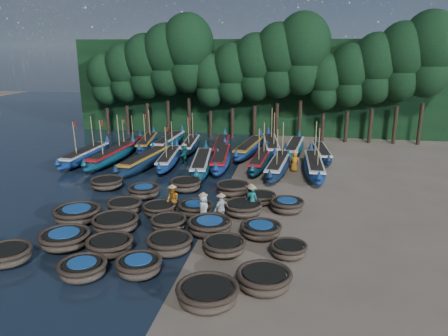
% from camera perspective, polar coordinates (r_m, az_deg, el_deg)
% --- Properties ---
extents(ground, '(120.00, 120.00, 0.00)m').
position_cam_1_polar(ground, '(26.55, -0.97, -4.93)').
color(ground, '#7C6D5B').
rests_on(ground, ground).
extents(foliage_wall, '(40.00, 3.00, 10.00)m').
position_cam_1_polar(foliage_wall, '(48.32, 4.38, 10.50)').
color(foliage_wall, black).
rests_on(foliage_wall, ground).
extents(coracle_0, '(2.59, 2.59, 0.77)m').
position_cam_1_polar(coracle_0, '(21.87, -26.42, -10.12)').
color(coracle_0, brown).
rests_on(coracle_0, ground).
extents(coracle_1, '(2.16, 2.16, 0.75)m').
position_cam_1_polar(coracle_1, '(19.47, -18.01, -12.43)').
color(coracle_1, brown).
rests_on(coracle_1, ground).
extents(coracle_2, '(2.25, 2.25, 0.78)m').
position_cam_1_polar(coracle_2, '(19.07, -11.06, -12.45)').
color(coracle_2, brown).
rests_on(coracle_2, ground).
extents(coracle_3, '(2.41, 2.41, 0.82)m').
position_cam_1_polar(coracle_3, '(16.87, -2.16, -16.12)').
color(coracle_3, brown).
rests_on(coracle_3, ground).
extents(coracle_4, '(2.59, 2.59, 0.83)m').
position_cam_1_polar(coracle_4, '(17.80, 5.27, -14.30)').
color(coracle_4, brown).
rests_on(coracle_4, ground).
extents(coracle_5, '(2.47, 2.47, 0.81)m').
position_cam_1_polar(coracle_5, '(22.41, -20.09, -8.69)').
color(coracle_5, brown).
rests_on(coracle_5, ground).
extents(coracle_6, '(2.24, 2.24, 0.80)m').
position_cam_1_polar(coracle_6, '(21.12, -14.71, -9.78)').
color(coracle_6, brown).
rests_on(coracle_6, ground).
extents(coracle_7, '(2.58, 2.58, 0.83)m').
position_cam_1_polar(coracle_7, '(20.73, -7.16, -9.79)').
color(coracle_7, brown).
rests_on(coracle_7, ground).
extents(coracle_8, '(2.05, 2.05, 0.70)m').
position_cam_1_polar(coracle_8, '(20.53, 0.01, -10.17)').
color(coracle_8, brown).
rests_on(coracle_8, ground).
extents(coracle_9, '(2.07, 2.07, 0.68)m').
position_cam_1_polar(coracle_9, '(20.45, 8.44, -10.50)').
color(coracle_9, brown).
rests_on(coracle_9, ground).
extents(coracle_10, '(2.96, 2.96, 0.84)m').
position_cam_1_polar(coracle_10, '(25.26, -18.64, -5.72)').
color(coracle_10, brown).
rests_on(coracle_10, ground).
extents(coracle_11, '(2.94, 2.94, 0.80)m').
position_cam_1_polar(coracle_11, '(23.56, -14.01, -6.98)').
color(coracle_11, brown).
rests_on(coracle_11, ground).
extents(coracle_12, '(2.02, 2.02, 0.75)m').
position_cam_1_polar(coracle_12, '(23.09, -7.26, -7.17)').
color(coracle_12, brown).
rests_on(coracle_12, ground).
extents(coracle_13, '(2.70, 2.70, 0.82)m').
position_cam_1_polar(coracle_13, '(22.47, -1.89, -7.59)').
color(coracle_13, brown).
rests_on(coracle_13, ground).
extents(coracle_14, '(2.14, 2.14, 0.71)m').
position_cam_1_polar(coracle_14, '(22.27, 4.84, -8.04)').
color(coracle_14, brown).
rests_on(coracle_14, ground).
extents(coracle_15, '(2.03, 2.03, 0.79)m').
position_cam_1_polar(coracle_15, '(25.76, -12.89, -4.93)').
color(coracle_15, brown).
rests_on(coracle_15, ground).
extents(coracle_16, '(2.03, 2.03, 0.69)m').
position_cam_1_polar(coracle_16, '(25.18, -8.46, -5.32)').
color(coracle_16, brown).
rests_on(coracle_16, ground).
extents(coracle_17, '(2.17, 2.17, 0.73)m').
position_cam_1_polar(coracle_17, '(25.01, -3.75, -5.27)').
color(coracle_17, brown).
rests_on(coracle_17, ground).
extents(coracle_18, '(2.76, 2.76, 0.77)m').
position_cam_1_polar(coracle_18, '(24.97, 2.49, -5.23)').
color(coracle_18, brown).
rests_on(coracle_18, ground).
extents(coracle_19, '(2.27, 2.27, 0.77)m').
position_cam_1_polar(coracle_19, '(25.60, 8.23, -4.83)').
color(coracle_19, brown).
rests_on(coracle_19, ground).
extents(coracle_20, '(2.67, 2.67, 0.74)m').
position_cam_1_polar(coracle_20, '(30.45, -15.08, -1.91)').
color(coracle_20, brown).
rests_on(coracle_20, ground).
extents(coracle_21, '(2.33, 2.33, 0.78)m').
position_cam_1_polar(coracle_21, '(28.17, -10.42, -2.99)').
color(coracle_21, brown).
rests_on(coracle_21, ground).
extents(coracle_22, '(2.35, 2.35, 0.80)m').
position_cam_1_polar(coracle_22, '(29.05, -5.05, -2.19)').
color(coracle_22, brown).
rests_on(coracle_22, ground).
extents(coracle_23, '(2.31, 2.31, 0.81)m').
position_cam_1_polar(coracle_23, '(28.18, 1.11, -2.69)').
color(coracle_23, brown).
rests_on(coracle_23, ground).
extents(coracle_24, '(2.25, 2.25, 0.66)m').
position_cam_1_polar(coracle_24, '(26.83, 4.82, -3.91)').
color(coracle_24, brown).
rests_on(coracle_24, ground).
extents(long_boat_0, '(1.72, 8.60, 3.65)m').
position_cam_1_polar(long_boat_0, '(37.98, -17.66, 1.60)').
color(long_boat_0, navy).
rests_on(long_boat_0, ground).
extents(long_boat_1, '(1.99, 9.02, 3.83)m').
position_cam_1_polar(long_boat_1, '(37.09, -14.49, 1.56)').
color(long_boat_1, '#0D364D').
rests_on(long_boat_1, ground).
extents(long_boat_2, '(2.66, 8.92, 1.58)m').
position_cam_1_polar(long_boat_2, '(34.92, -10.37, 0.93)').
color(long_boat_2, '#0F2138').
rests_on(long_boat_2, ground).
extents(long_boat_3, '(2.28, 8.01, 3.42)m').
position_cam_1_polar(long_boat_3, '(35.46, -7.23, 1.19)').
color(long_boat_3, navy).
rests_on(long_boat_3, ground).
extents(long_boat_4, '(2.76, 8.89, 1.58)m').
position_cam_1_polar(long_boat_4, '(33.55, -2.97, 0.56)').
color(long_boat_4, '#0D364D').
rests_on(long_boat_4, ground).
extents(long_boat_5, '(2.38, 8.83, 1.56)m').
position_cam_1_polar(long_boat_5, '(34.97, -0.44, 1.20)').
color(long_boat_5, navy).
rests_on(long_boat_5, ground).
extents(long_boat_6, '(1.89, 8.05, 3.42)m').
position_cam_1_polar(long_boat_6, '(34.68, 4.76, 0.93)').
color(long_boat_6, '#0D364D').
rests_on(long_boat_6, ground).
extents(long_boat_7, '(2.29, 8.65, 3.69)m').
position_cam_1_polar(long_boat_7, '(33.32, 7.10, 0.32)').
color(long_boat_7, '#0F2138').
rests_on(long_boat_7, ground).
extents(long_boat_8, '(1.96, 8.91, 3.79)m').
position_cam_1_polar(long_boat_8, '(33.56, 11.68, 0.25)').
color(long_boat_8, navy).
rests_on(long_boat_8, ground).
extents(long_boat_9, '(1.58, 7.36, 3.13)m').
position_cam_1_polar(long_boat_9, '(41.02, -12.38, 2.87)').
color(long_boat_9, navy).
rests_on(long_boat_9, ground).
extents(long_boat_10, '(2.78, 8.07, 3.48)m').
position_cam_1_polar(long_boat_10, '(41.67, -10.01, 3.27)').
color(long_boat_10, navy).
rests_on(long_boat_10, ground).
extents(long_boat_11, '(1.82, 8.82, 1.55)m').
position_cam_1_polar(long_boat_11, '(41.56, -7.20, 3.41)').
color(long_boat_11, '#0D364D').
rests_on(long_boat_11, ground).
extents(long_boat_12, '(2.08, 7.81, 3.33)m').
position_cam_1_polar(long_boat_12, '(40.27, -4.44, 3.00)').
color(long_boat_12, '#0F2138').
rests_on(long_boat_12, ground).
extents(long_boat_13, '(2.34, 8.58, 1.52)m').
position_cam_1_polar(long_boat_13, '(39.39, -0.33, 2.83)').
color(long_boat_13, '#0D364D').
rests_on(long_boat_13, ground).
extents(long_boat_14, '(2.75, 8.81, 1.57)m').
position_cam_1_polar(long_boat_14, '(38.75, 3.33, 2.62)').
color(long_boat_14, navy).
rests_on(long_boat_14, ground).
extents(long_boat_15, '(2.80, 9.10, 3.90)m').
position_cam_1_polar(long_boat_15, '(39.65, 6.15, 2.89)').
color(long_boat_15, navy).
rests_on(long_boat_15, ground).
extents(long_boat_16, '(2.26, 8.53, 1.51)m').
position_cam_1_polar(long_boat_16, '(39.24, 9.13, 2.58)').
color(long_boat_16, '#0D364D').
rests_on(long_boat_16, ground).
extents(long_boat_17, '(2.07, 7.49, 1.33)m').
position_cam_1_polar(long_boat_17, '(38.26, 12.63, 1.95)').
color(long_boat_17, '#0F2138').
rests_on(long_boat_17, ground).
extents(fisherman_0, '(0.89, 0.98, 1.89)m').
position_cam_1_polar(fisherman_0, '(23.74, -2.72, -5.18)').
color(fisherman_0, silver).
rests_on(fisherman_0, ground).
extents(fisherman_1, '(0.60, 0.52, 1.80)m').
position_cam_1_polar(fisherman_1, '(25.12, 3.70, -3.98)').
color(fisherman_1, '#17625A').
rests_on(fisherman_1, ground).
extents(fisherman_2, '(1.02, 1.03, 1.87)m').
position_cam_1_polar(fisherman_2, '(25.20, -6.73, -4.04)').
color(fisherman_2, '#BF7219').
rests_on(fisherman_2, ground).
extents(fisherman_3, '(1.16, 1.07, 1.77)m').
position_cam_1_polar(fisherman_3, '(25.53, 3.54, -3.84)').
color(fisherman_3, black).
rests_on(fisherman_3, ground).
extents(fisherman_4, '(0.92, 1.00, 1.84)m').
position_cam_1_polar(fisherman_4, '(23.72, -0.36, -5.21)').
color(fisherman_4, silver).
rests_on(fisherman_4, ground).
extents(fisherman_5, '(0.71, 1.62, 1.89)m').
position_cam_1_polar(fisherman_5, '(35.45, -5.21, 1.81)').
color(fisherman_5, '#17625A').
rests_on(fisherman_5, ground).
extents(fisherman_6, '(0.89, 0.70, 1.80)m').
position_cam_1_polar(fisherman_6, '(33.85, 9.21, 0.97)').
color(fisherman_6, '#BF7219').
rests_on(fisherman_6, ground).
extents(tree_0, '(3.68, 3.68, 8.68)m').
position_cam_1_polar(tree_0, '(49.12, -15.32, 11.22)').
color(tree_0, black).
rests_on(tree_0, ground).
extents(tree_1, '(4.09, 4.09, 9.65)m').
position_cam_1_polar(tree_1, '(48.15, -12.85, 12.11)').
color(tree_1, black).
rests_on(tree_1, ground).
extents(tree_2, '(4.51, 4.51, 10.63)m').
position_cam_1_polar(tree_2, '(47.28, -10.26, 13.00)').
color(tree_2, black).
rests_on(tree_2, ground).
extents(tree_3, '(4.92, 4.92, 11.60)m').
position_cam_1_polar(tree_3, '(46.52, -7.56, 13.91)').
color(tree_3, black).
rests_on(tree_3, ground).
extents(tree_4, '(5.34, 5.34, 12.58)m').
position_cam_1_polar(tree_4, '(45.87, -4.75, 14.81)').
color(tree_4, black).
rests_on(tree_4, ground).
extents(tree_5, '(3.68, 3.68, 8.68)m').
position_cam_1_polar(tree_5, '(45.47, -1.81, 11.43)').
color(tree_5, black).
rests_on(tree_5, ground).
extents(tree_6, '(4.09, 4.09, 9.65)m').
position_cam_1_polar(tree_6, '(45.01, 1.12, 12.26)').
color(tree_6, black).
rests_on(tree_6, ground).
extents(tree_7, '(4.51, 4.51, 10.63)m').
position_cam_1_polar(tree_7, '(44.68, 4.11, 13.06)').
color(tree_7, black).
rests_on(tree_7, ground).
extents(tree_8, '(4.92, 4.92, 11.60)m').
position_cam_1_polar(tree_8, '(44.47, 7.17, 13.84)').
color(tree_8, black).
rests_on(tree_8, ground).
extents(tree_9, '(5.34, 5.34, 12.58)m').
position_cam_1_polar(tree_9, '(44.40, 10.26, 14.59)').
color(tree_9, black).
rests_on(tree_9, ground).
extents(tree_10, '(3.68, 3.68, 8.68)m').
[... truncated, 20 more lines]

